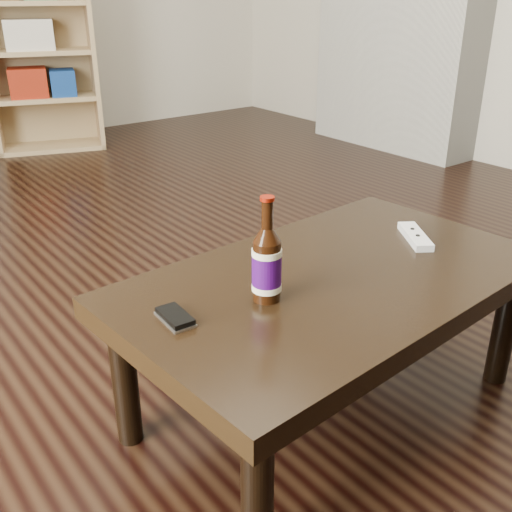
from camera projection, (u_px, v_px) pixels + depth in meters
floor at (204, 313)px, 2.12m from camera, size 5.00×6.00×0.01m
bookshelf at (38, 47)px, 3.95m from camera, size 0.76×0.52×1.29m
coffee_table at (332, 293)px, 1.50m from camera, size 1.12×0.70×0.40m
beer_bottle at (267, 265)px, 1.32m from camera, size 0.09×0.09×0.24m
phone at (175, 317)px, 1.27m from camera, size 0.06×0.10×0.02m
remote at (415, 236)px, 1.67m from camera, size 0.14×0.17×0.02m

